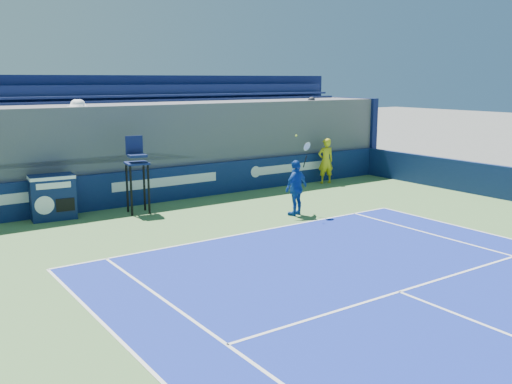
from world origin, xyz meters
TOP-DOWN VIEW (x-y plane):
  - ball_person at (6.98, 16.53)m, footprint 0.77×0.60m
  - back_hoarding at (0.00, 17.10)m, footprint 20.40×0.21m
  - match_clock at (-4.02, 16.64)m, footprint 1.39×0.86m
  - umpire_chair at (-1.52, 15.97)m, footprint 0.80×0.80m
  - tennis_player at (2.45, 12.81)m, footprint 1.11×0.69m
  - stadium_seating at (-0.00, 19.15)m, footprint 21.00×4.05m

SIDE VIEW (x-z plane):
  - back_hoarding at x=0.00m, z-range 0.00..1.20m
  - match_clock at x=-4.02m, z-range 0.04..1.44m
  - tennis_player at x=2.45m, z-range -0.39..2.18m
  - ball_person at x=6.98m, z-range 0.01..1.87m
  - umpire_chair at x=-1.52m, z-range 0.29..2.77m
  - stadium_seating at x=0.00m, z-range -0.37..4.03m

